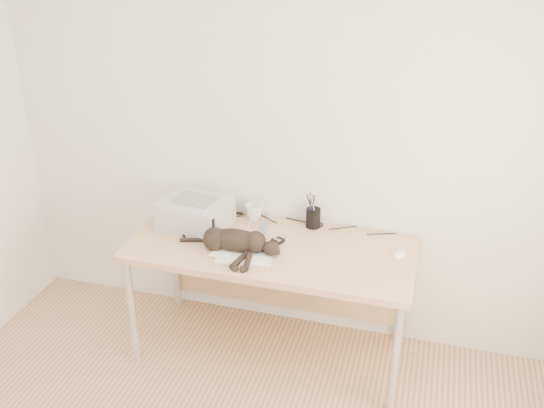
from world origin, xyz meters
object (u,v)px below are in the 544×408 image
(desk, at_px, (275,259))
(cat, at_px, (233,241))
(printer, at_px, (195,213))
(pen_cup, at_px, (313,217))
(mug, at_px, (254,212))
(mouse, at_px, (399,253))

(desk, bearing_deg, cat, -134.34)
(desk, xyz_separation_m, printer, (-0.50, 0.02, 0.22))
(pen_cup, bearing_deg, desk, -130.73)
(desk, height_order, cat, cat)
(desk, bearing_deg, mug, 133.84)
(mug, xyz_separation_m, pen_cup, (0.36, 0.01, 0.01))
(mug, relative_size, pen_cup, 0.50)
(cat, bearing_deg, printer, 143.77)
(desk, xyz_separation_m, pen_cup, (0.18, 0.20, 0.19))
(desk, height_order, pen_cup, pen_cup)
(desk, xyz_separation_m, mouse, (0.70, 0.01, 0.15))
(cat, height_order, mug, cat)
(cat, bearing_deg, mouse, 11.15)
(pen_cup, xyz_separation_m, mouse, (0.52, -0.19, -0.05))
(mug, bearing_deg, printer, -151.41)
(printer, bearing_deg, mouse, -0.73)
(pen_cup, distance_m, mouse, 0.56)
(desk, relative_size, pen_cup, 7.30)
(cat, height_order, pen_cup, pen_cup)
(printer, relative_size, pen_cup, 1.89)
(cat, xyz_separation_m, pen_cup, (0.36, 0.39, 0.00))
(pen_cup, bearing_deg, cat, -132.53)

